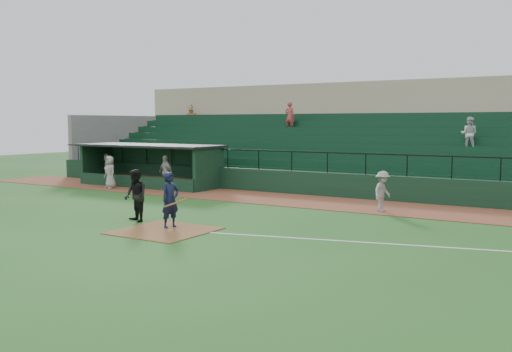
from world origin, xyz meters
The scene contains 12 objects.
ground centered at (0.00, 0.00, 0.00)m, with size 90.00×90.00×0.00m, color #20541B.
warning_track centered at (0.00, 8.00, 0.01)m, with size 40.00×4.00×0.03m, color brown.
home_plate_dirt centered at (0.00, -1.00, 0.01)m, with size 3.00×3.00×0.03m, color brown.
foul_line centered at (8.00, 1.20, 0.01)m, with size 18.00×0.09×0.01m, color white.
stadium_structure centered at (0.00, 16.46, 2.30)m, with size 38.00×13.08×6.40m.
dugout centered at (-9.75, 9.56, 1.33)m, with size 8.90×3.20×2.42m.
batter_at_plate centered at (-0.16, -0.48, 0.99)m, with size 1.10×0.80×1.98m.
umpire centered at (-2.10, -0.15, 0.98)m, with size 0.95×0.74×1.96m, color black.
runner centered at (4.98, 6.85, 0.87)m, with size 1.08×0.62×1.67m, color #9A9490.
dugout_player_a centered at (-7.51, 7.88, 0.98)m, with size 1.11×0.46×1.90m, color #A5A19A.
dugout_player_b centered at (-10.70, 6.90, 0.93)m, with size 0.88×0.57×1.81m, color #9C9892.
dugout_player_c centered at (-12.73, 8.75, 0.94)m, with size 1.69×0.54×1.83m, color #A6A19B.
Camera 1 is at (12.47, -15.48, 3.68)m, focal length 39.42 mm.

